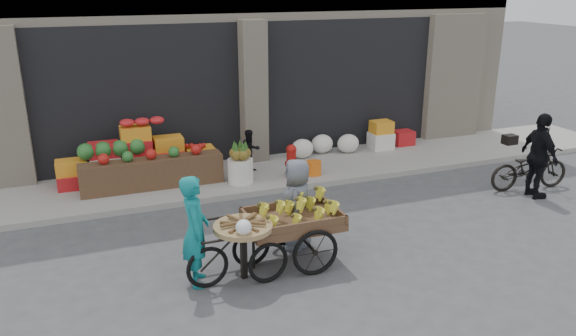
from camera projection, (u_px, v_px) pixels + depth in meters
name	position (u px, v px, depth m)	size (l,w,h in m)	color
ground	(354.00, 258.00, 8.69)	(80.00, 80.00, 0.00)	#424244
sidewalk	(267.00, 173.00, 12.30)	(18.00, 2.20, 0.12)	gray
building	(217.00, 8.00, 14.72)	(14.00, 6.45, 7.00)	beige
fruit_display	(148.00, 155.00, 11.51)	(3.10, 1.12, 1.24)	red
pineapple_bin	(241.00, 171.00, 11.50)	(0.52, 0.52, 0.50)	silver
fire_hydrant	(291.00, 159.00, 11.79)	(0.22, 0.22, 0.71)	#A5140F
orange_bucket	(314.00, 168.00, 11.99)	(0.32, 0.32, 0.30)	orange
right_bay_goods	(361.00, 139.00, 13.61)	(3.35, 0.60, 0.70)	silver
seated_person	(250.00, 151.00, 12.10)	(0.45, 0.35, 0.93)	black
banana_cart	(289.00, 218.00, 8.35)	(2.40, 1.07, 1.00)	brown
vendor_woman	(195.00, 231.00, 7.74)	(0.59, 0.39, 1.61)	#10797D
tricycle_cart	(243.00, 242.00, 7.94)	(1.45, 0.94, 0.95)	#9E7F51
vendor_grey	(297.00, 204.00, 8.85)	(0.72, 0.47, 1.47)	slate
bicycle	(529.00, 168.00, 11.42)	(0.60, 1.72, 0.90)	black
cyclist	(539.00, 156.00, 10.87)	(0.99, 0.41, 1.69)	black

